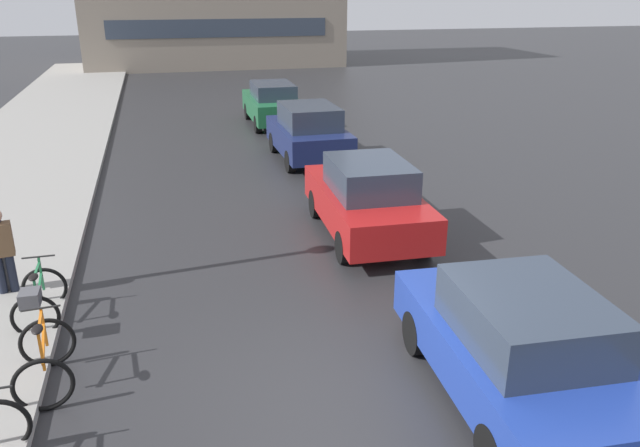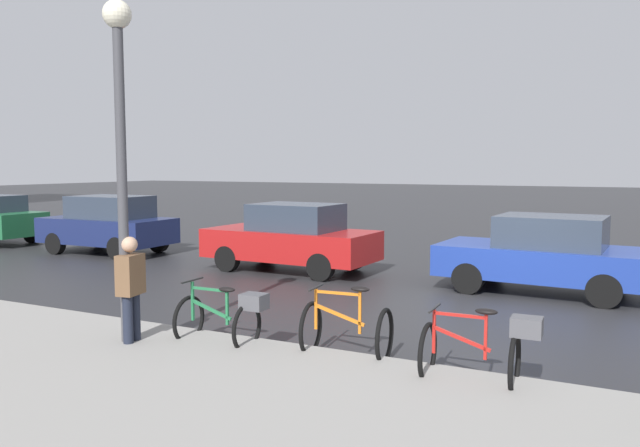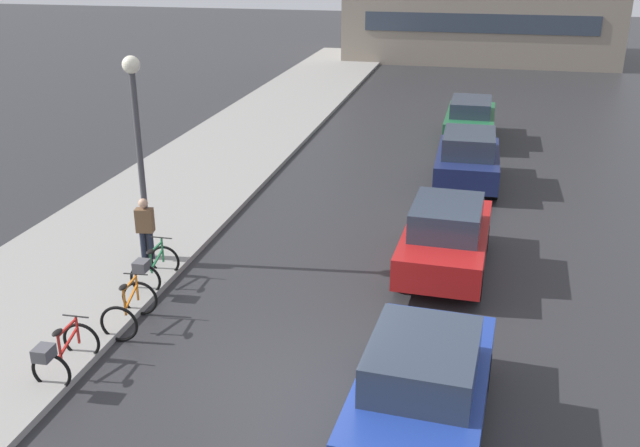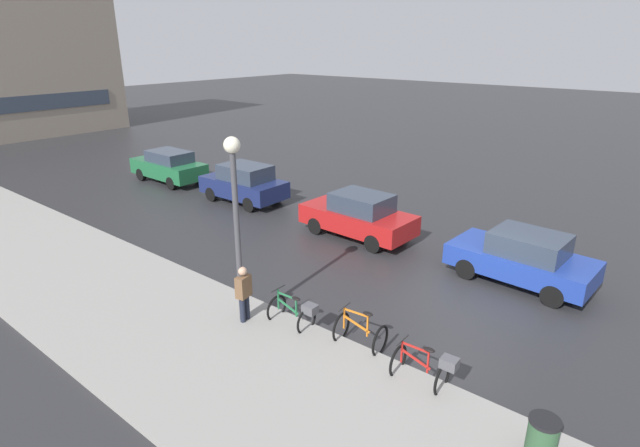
% 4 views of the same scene
% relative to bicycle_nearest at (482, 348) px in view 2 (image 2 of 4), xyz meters
% --- Properties ---
extents(ground_plane, '(140.00, 140.00, 0.00)m').
position_rel_bicycle_nearest_xyz_m(ground_plane, '(3.86, 0.73, -0.50)').
color(ground_plane, '#28282B').
extents(bicycle_nearest, '(0.76, 1.35, 0.97)m').
position_rel_bicycle_nearest_xyz_m(bicycle_nearest, '(0.00, 0.00, 0.00)').
color(bicycle_nearest, black).
rests_on(bicycle_nearest, ground).
extents(bicycle_second, '(0.85, 1.18, 1.02)m').
position_rel_bicycle_nearest_xyz_m(bicycle_second, '(0.31, 1.88, -0.08)').
color(bicycle_second, black).
rests_on(bicycle_second, ground).
extents(bicycle_third, '(0.73, 1.34, 0.97)m').
position_rel_bicycle_nearest_xyz_m(bicycle_third, '(-0.03, 3.62, -0.02)').
color(bicycle_third, black).
rests_on(bicycle_third, ground).
extents(car_blue, '(2.17, 4.22, 1.60)m').
position_rel_bicycle_nearest_xyz_m(car_blue, '(6.19, 0.08, 0.30)').
color(car_blue, navy).
rests_on(car_blue, ground).
extents(car_red, '(2.01, 4.32, 1.68)m').
position_rel_bicycle_nearest_xyz_m(car_red, '(6.16, 6.01, 0.33)').
color(car_red, '#AD1919').
rests_on(car_red, ground).
extents(car_navy, '(1.93, 3.95, 1.72)m').
position_rel_bicycle_nearest_xyz_m(car_navy, '(6.42, 12.41, 0.37)').
color(car_navy, navy).
rests_on(car_navy, ground).
extents(pedestrian, '(0.44, 0.31, 1.63)m').
position_rel_bicycle_nearest_xyz_m(pedestrian, '(-0.69, 4.75, 0.42)').
color(pedestrian, '#1E2333').
rests_on(pedestrian, ground).
extents(streetlamp, '(0.39, 0.39, 4.85)m').
position_rel_bicycle_nearest_xyz_m(streetlamp, '(-0.71, 4.84, 2.72)').
color(streetlamp, '#424247').
rests_on(streetlamp, ground).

